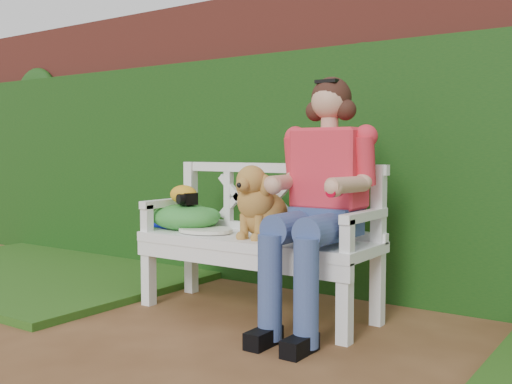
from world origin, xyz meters
The scene contains 11 objects.
ground centered at (0.00, 0.00, 0.00)m, with size 60.00×60.00×0.00m, color #52321A.
brick_wall centered at (0.00, 1.90, 1.10)m, with size 10.00×0.30×2.20m, color brown.
ivy_hedge centered at (0.00, 1.68, 0.85)m, with size 10.00×0.18×1.70m, color #1E4411.
grass_left centered at (-2.40, 0.90, 0.03)m, with size 2.60×2.00×0.05m, color #2F581F.
garden_bench centered at (-0.30, 0.91, 0.24)m, with size 1.58×0.60×0.48m, color white, non-canonical shape.
seated_woman centered at (0.18, 0.89, 0.69)m, with size 0.59×0.78×1.39m, color #DE476C, non-canonical shape.
dog centered at (-0.25, 0.89, 0.70)m, with size 0.29×0.40×0.44m, color olive, non-canonical shape.
tennis_racket centered at (-0.69, 0.86, 0.50)m, with size 0.70×0.29×0.03m, color white, non-canonical shape.
green_bag centered at (-0.88, 0.92, 0.56)m, with size 0.49×0.38×0.17m, color green, non-canonical shape.
camera_item centered at (-0.83, 0.89, 0.69)m, with size 0.11×0.09×0.08m, color black.
baseball_glove centered at (-0.87, 0.90, 0.71)m, with size 0.20×0.15×0.12m, color gold.
Camera 1 is at (1.75, -2.06, 1.00)m, focal length 42.00 mm.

